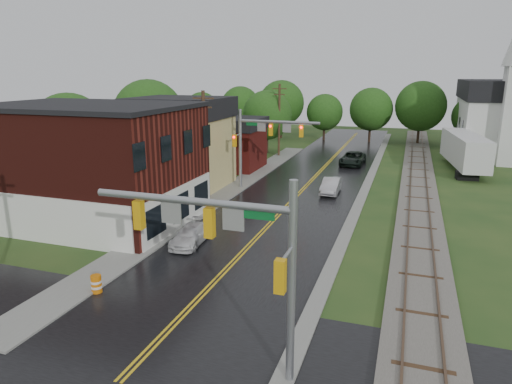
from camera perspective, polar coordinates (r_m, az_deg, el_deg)
The scene contains 23 objects.
ground at distance 17.74m, azimuth -16.90°, elevation -21.89°, with size 160.00×160.00×0.00m, color #224018.
main_road at distance 43.50m, azimuth 6.40°, elevation 0.85°, with size 10.00×90.00×0.02m, color black.
cross_road at distance 19.07m, azimuth -13.26°, elevation -18.74°, with size 60.00×9.00×0.02m, color black.
curb_right at distance 47.57m, azimuth 14.07°, elevation 1.70°, with size 0.80×70.00×0.12m, color gray.
sidewalk_left at distance 40.65m, azimuth -3.71°, elevation -0.08°, with size 2.40×50.00×0.12m, color gray.
brick_building at distance 34.44m, azimuth -20.06°, elevation 3.42°, with size 14.30×10.30×8.30m.
yellow_house at distance 42.86m, azimuth -9.24°, elevation 4.92°, with size 8.00×7.00×6.40m, color tan.
darkred_building at distance 50.66m, azimuth -3.44°, elevation 5.44°, with size 7.00×6.00×4.40m, color #3F0F0C.
church at distance 66.13m, azimuth 28.74°, elevation 9.04°, with size 10.40×18.40×20.00m.
railroad at distance 47.43m, azimuth 19.62°, elevation 1.37°, with size 3.20×80.00×0.30m.
traffic_signal_near at distance 15.34m, azimuth -3.21°, elevation -6.02°, with size 7.34×0.30×7.20m.
traffic_signal_far at distance 40.59m, azimuth 0.85°, elevation 7.09°, with size 7.34×0.43×7.20m.
utility_pole_b at distance 37.23m, azimuth -6.46°, elevation 5.91°, with size 1.80×0.28×9.00m.
utility_pole_c at distance 57.75m, azimuth 2.91°, elevation 9.12°, with size 1.80×0.28×9.00m.
tree_left_a at distance 44.21m, azimuth -22.16°, elevation 6.83°, with size 6.80×6.80×8.67m.
tree_left_b at distance 51.00m, azimuth -13.14°, elevation 9.13°, with size 7.60×7.60×9.69m.
tree_left_c at distance 56.31m, azimuth -5.25°, elevation 8.72°, with size 6.00×6.00×7.65m.
tree_left_e at distance 60.13m, azimuth 1.51°, elevation 9.45°, with size 6.40×6.40×8.16m.
suv_dark at distance 53.65m, azimuth 11.99°, elevation 4.09°, with size 2.48×5.38×1.49m, color black.
sedan_silver at distance 40.76m, azimuth 9.37°, elevation 0.78°, with size 1.44×4.13×1.36m, color #ACACB1.
pickup_white at distance 28.77m, azimuth -8.12°, elevation -5.34°, with size 1.64×4.04×1.17m, color silver.
semi_trailer at distance 54.19m, azimuth 24.63°, elevation 4.87°, with size 4.18×12.75×3.93m.
construction_barrel at distance 23.84m, azimuth -19.33°, elevation -10.81°, with size 0.51×0.51×0.90m, color #CF6709.
Camera 1 is at (8.88, -11.29, 10.42)m, focal length 32.00 mm.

